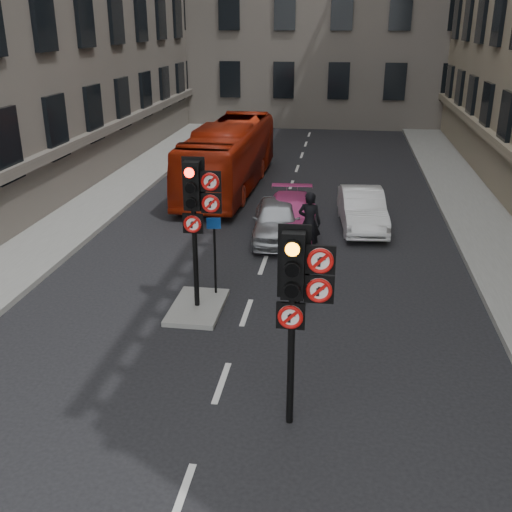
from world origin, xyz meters
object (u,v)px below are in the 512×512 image
(signal_far, at_px, (197,202))
(motorcycle, at_px, (303,278))
(car_silver, at_px, (277,220))
(bus_red, at_px, (229,156))
(car_white, at_px, (362,209))
(info_sign, at_px, (214,245))
(signal_near, at_px, (298,287))
(motorcyclist, at_px, (309,223))
(car_pink, at_px, (290,216))

(signal_far, bearing_deg, motorcycle, 23.03)
(car_silver, xyz_separation_m, bus_red, (-2.62, 5.82, 0.71))
(bus_red, distance_m, motorcycle, 10.81)
(car_silver, height_order, car_white, car_white)
(car_white, height_order, info_sign, info_sign)
(bus_red, height_order, info_sign, bus_red)
(signal_far, xyz_separation_m, motorcycle, (2.37, 1.01, -2.16))
(signal_near, height_order, motorcyclist, signal_near)
(car_white, distance_m, bus_red, 6.88)
(signal_far, height_order, car_silver, signal_far)
(car_silver, relative_size, info_sign, 1.85)
(signal_far, relative_size, car_silver, 0.97)
(car_silver, xyz_separation_m, info_sign, (-1.02, -4.55, 0.78))
(car_silver, relative_size, car_pink, 0.89)
(bus_red, height_order, motorcyclist, bus_red)
(car_white, relative_size, motorcyclist, 2.07)
(signal_near, bearing_deg, car_white, 82.97)
(car_pink, relative_size, motorcycle, 2.31)
(car_silver, xyz_separation_m, car_pink, (0.38, 0.49, -0.02))
(signal_near, xyz_separation_m, motorcyclist, (-0.28, 8.21, -1.64))
(car_silver, distance_m, car_white, 3.09)
(motorcycle, bearing_deg, info_sign, -165.84)
(car_silver, height_order, motorcycle, car_silver)
(bus_red, distance_m, info_sign, 10.50)
(car_silver, distance_m, car_pink, 0.62)
(car_white, bearing_deg, info_sign, -127.08)
(car_silver, bearing_deg, info_sign, -107.97)
(bus_red, xyz_separation_m, info_sign, (1.60, -10.37, 0.07))
(car_silver, xyz_separation_m, car_white, (2.70, 1.50, 0.01))
(signal_near, xyz_separation_m, car_pink, (-0.99, 9.79, -1.98))
(car_silver, bearing_deg, motorcyclist, -50.19)
(signal_near, distance_m, car_silver, 9.60)
(signal_near, relative_size, car_white, 0.92)
(motorcycle, height_order, info_sign, info_sign)
(signal_near, distance_m, info_sign, 5.44)
(signal_near, bearing_deg, motorcyclist, 91.92)
(car_silver, relative_size, bus_red, 0.38)
(car_white, bearing_deg, signal_near, -102.56)
(signal_far, distance_m, info_sign, 1.51)
(motorcyclist, bearing_deg, motorcycle, 101.04)
(motorcyclist, distance_m, info_sign, 4.09)
(car_white, height_order, car_pink, car_white)
(car_silver, distance_m, info_sign, 4.73)
(car_white, distance_m, motorcycle, 6.00)
(signal_near, distance_m, motorcyclist, 8.38)
(signal_near, xyz_separation_m, signal_far, (-2.60, 4.00, 0.12))
(signal_near, distance_m, car_white, 11.05)
(motorcycle, xyz_separation_m, info_sign, (-2.16, -0.27, 0.86))
(car_silver, height_order, motorcyclist, motorcyclist)
(car_white, relative_size, motorcycle, 2.16)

